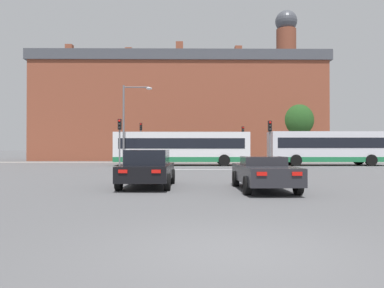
# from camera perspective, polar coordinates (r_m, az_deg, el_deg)

# --- Properties ---
(ground_plane) EXTENTS (400.00, 400.00, 0.00)m
(ground_plane) POSITION_cam_1_polar(r_m,az_deg,el_deg) (5.96, 6.30, -16.01)
(ground_plane) COLOR #545456
(stop_line_strip) EXTENTS (8.64, 0.30, 0.01)m
(stop_line_strip) POSITION_cam_1_polar(r_m,az_deg,el_deg) (27.33, 0.85, -3.89)
(stop_line_strip) COLOR silver
(stop_line_strip) RESTS_ON ground_plane
(far_pavement) EXTENTS (69.60, 2.50, 0.01)m
(far_pavement) POSITION_cam_1_polar(r_m,az_deg,el_deg) (40.90, 0.37, -2.79)
(far_pavement) COLOR gray
(far_pavement) RESTS_ON ground_plane
(brick_civic_building) EXTENTS (36.65, 10.52, 19.80)m
(brick_civic_building) POSITION_cam_1_polar(r_m,az_deg,el_deg) (49.57, -1.71, 5.48)
(brick_civic_building) COLOR brown
(brick_civic_building) RESTS_ON ground_plane
(car_saloon_left) EXTENTS (2.10, 4.34, 1.50)m
(car_saloon_left) POSITION_cam_1_polar(r_m,az_deg,el_deg) (15.28, -6.77, -3.69)
(car_saloon_left) COLOR black
(car_saloon_left) RESTS_ON ground_plane
(car_roadster_right) EXTENTS (1.96, 4.62, 1.25)m
(car_roadster_right) POSITION_cam_1_polar(r_m,az_deg,el_deg) (14.24, 10.87, -4.30)
(car_roadster_right) COLOR #232328
(car_roadster_right) RESTS_ON ground_plane
(bus_crossing_lead) EXTENTS (11.88, 2.68, 2.96)m
(bus_crossing_lead) POSITION_cam_1_polar(r_m,az_deg,el_deg) (33.43, -1.55, -0.57)
(bus_crossing_lead) COLOR silver
(bus_crossing_lead) RESTS_ON ground_plane
(bus_crossing_trailing) EXTENTS (10.53, 2.65, 3.01)m
(bus_crossing_trailing) POSITION_cam_1_polar(r_m,az_deg,el_deg) (35.56, 20.06, -0.49)
(bus_crossing_trailing) COLOR silver
(bus_crossing_trailing) RESTS_ON ground_plane
(traffic_light_near_right) EXTENTS (0.26, 0.31, 3.61)m
(traffic_light_near_right) POSITION_cam_1_polar(r_m,az_deg,el_deg) (28.47, 11.79, 1.19)
(traffic_light_near_right) COLOR slate
(traffic_light_near_right) RESTS_ON ground_plane
(traffic_light_far_left) EXTENTS (0.26, 0.31, 4.28)m
(traffic_light_far_left) POSITION_cam_1_polar(r_m,az_deg,el_deg) (40.86, -7.79, 1.23)
(traffic_light_far_left) COLOR slate
(traffic_light_far_left) RESTS_ON ground_plane
(traffic_light_near_left) EXTENTS (0.26, 0.31, 3.76)m
(traffic_light_near_left) POSITION_cam_1_polar(r_m,az_deg,el_deg) (28.72, -10.98, 1.36)
(traffic_light_near_left) COLOR slate
(traffic_light_near_left) RESTS_ON ground_plane
(traffic_light_far_right) EXTENTS (0.26, 0.31, 3.91)m
(traffic_light_far_right) POSITION_cam_1_polar(r_m,az_deg,el_deg) (41.03, 7.77, 0.91)
(traffic_light_far_right) COLOR slate
(traffic_light_far_right) RESTS_ON ground_plane
(street_lamp_junction) EXTENTS (2.43, 0.36, 6.73)m
(street_lamp_junction) POSITION_cam_1_polar(r_m,az_deg,el_deg) (31.32, -9.57, 4.19)
(street_lamp_junction) COLOR slate
(street_lamp_junction) RESTS_ON ground_plane
(pedestrian_waiting) EXTENTS (0.42, 0.25, 1.77)m
(pedestrian_waiting) POSITION_cam_1_polar(r_m,az_deg,el_deg) (41.55, -0.74, -1.32)
(pedestrian_waiting) COLOR brown
(pedestrian_waiting) RESTS_ON ground_plane
(pedestrian_walking_east) EXTENTS (0.42, 0.45, 1.59)m
(pedestrian_walking_east) POSITION_cam_1_polar(r_m,az_deg,el_deg) (42.05, 6.88, -1.47)
(pedestrian_walking_east) COLOR brown
(pedestrian_walking_east) RESTS_ON ground_plane
(pedestrian_walking_west) EXTENTS (0.43, 0.28, 1.76)m
(pedestrian_walking_west) POSITION_cam_1_polar(r_m,az_deg,el_deg) (41.10, -2.62, -1.33)
(pedestrian_walking_west) COLOR brown
(pedestrian_walking_west) RESTS_ON ground_plane
(tree_by_building) EXTENTS (5.11, 5.11, 7.59)m
(tree_by_building) POSITION_cam_1_polar(r_m,az_deg,el_deg) (48.06, 15.43, 3.40)
(tree_by_building) COLOR #4C3823
(tree_by_building) RESTS_ON ground_plane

